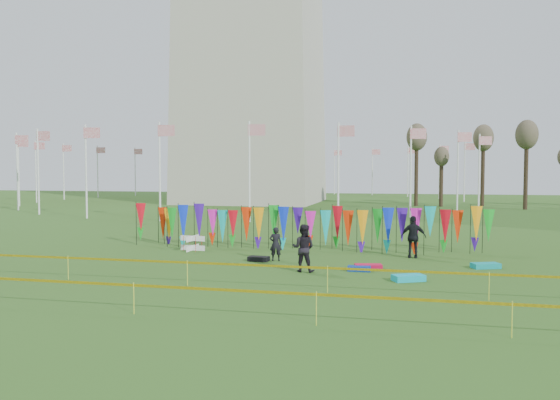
% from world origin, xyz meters
% --- Properties ---
extents(ground, '(160.00, 160.00, 0.00)m').
position_xyz_m(ground, '(0.00, 0.00, 0.00)').
color(ground, '#2C4E16').
rests_on(ground, ground).
extents(flagpole_ring, '(57.40, 56.16, 8.00)m').
position_xyz_m(flagpole_ring, '(-14.00, 48.00, 4.00)').
color(flagpole_ring, white).
rests_on(flagpole_ring, ground).
extents(banner_row, '(18.64, 0.64, 2.19)m').
position_xyz_m(banner_row, '(0.28, 6.74, 1.31)').
color(banner_row, black).
rests_on(banner_row, ground).
extents(caution_tape_near, '(26.00, 0.02, 0.90)m').
position_xyz_m(caution_tape_near, '(-0.22, -2.97, 0.78)').
color(caution_tape_near, yellow).
rests_on(caution_tape_near, ground).
extents(caution_tape_far, '(26.00, 0.02, 0.90)m').
position_xyz_m(caution_tape_far, '(-0.22, -6.90, 0.78)').
color(caution_tape_far, yellow).
rests_on(caution_tape_far, ground).
extents(box_kite, '(0.70, 0.70, 0.78)m').
position_xyz_m(box_kite, '(-5.17, 5.04, 0.39)').
color(box_kite, '#B80E0D').
rests_on(box_kite, ground).
extents(person_left, '(0.62, 0.51, 1.53)m').
position_xyz_m(person_left, '(-0.34, 2.93, 0.76)').
color(person_left, black).
rests_on(person_left, ground).
extents(person_mid, '(0.97, 0.65, 1.91)m').
position_xyz_m(person_mid, '(1.36, 0.58, 0.95)').
color(person_mid, black).
rests_on(person_mid, ground).
extents(person_right, '(1.17, 0.68, 1.96)m').
position_xyz_m(person_right, '(5.71, 5.12, 0.98)').
color(person_right, black).
rests_on(person_right, ground).
extents(kite_bag_turquoise, '(1.28, 1.02, 0.23)m').
position_xyz_m(kite_bag_turquoise, '(5.45, -0.40, 0.11)').
color(kite_bag_turquoise, '#0DB4C9').
rests_on(kite_bag_turquoise, ground).
extents(kite_bag_blue, '(0.92, 0.49, 0.19)m').
position_xyz_m(kite_bag_blue, '(3.53, 1.23, 0.10)').
color(kite_bag_blue, '#093196').
rests_on(kite_bag_blue, ground).
extents(kite_bag_red, '(1.18, 0.72, 0.20)m').
position_xyz_m(kite_bag_red, '(3.86, 1.73, 0.10)').
color(kite_bag_red, red).
rests_on(kite_bag_red, ground).
extents(kite_bag_black, '(0.95, 0.61, 0.21)m').
position_xyz_m(kite_bag_black, '(-1.07, 2.67, 0.11)').
color(kite_bag_black, black).
rests_on(kite_bag_black, ground).
extents(kite_bag_teal, '(1.25, 0.90, 0.22)m').
position_xyz_m(kite_bag_teal, '(8.60, 3.03, 0.11)').
color(kite_bag_teal, '#0B999E').
rests_on(kite_bag_teal, ground).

